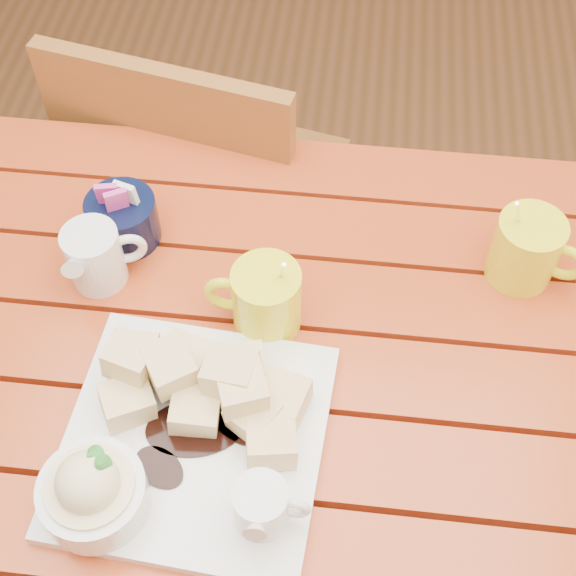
# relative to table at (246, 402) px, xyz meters

# --- Properties ---
(ground) EXTENTS (5.00, 5.00, 0.00)m
(ground) POSITION_rel_table_xyz_m (0.00, -0.00, -0.64)
(ground) COLOR #583319
(ground) RESTS_ON ground
(table) EXTENTS (1.20, 0.79, 0.75)m
(table) POSITION_rel_table_xyz_m (0.00, 0.00, 0.00)
(table) COLOR #AA3515
(table) RESTS_ON ground
(dessert_plate) EXTENTS (0.31, 0.31, 0.12)m
(dessert_plate) POSITION_rel_table_xyz_m (-0.06, -0.13, 0.14)
(dessert_plate) COLOR white
(dessert_plate) RESTS_ON table
(coffee_mug_left) EXTENTS (0.12, 0.09, 0.14)m
(coffee_mug_left) POSITION_rel_table_xyz_m (0.02, 0.06, 0.16)
(coffee_mug_left) COLOR yellow
(coffee_mug_left) RESTS_ON table
(coffee_mug_right) EXTENTS (0.12, 0.09, 0.15)m
(coffee_mug_right) POSITION_rel_table_xyz_m (0.35, 0.18, 0.16)
(coffee_mug_right) COLOR yellow
(coffee_mug_right) RESTS_ON table
(cream_pitcher) EXTENTS (0.11, 0.09, 0.09)m
(cream_pitcher) POSITION_rel_table_xyz_m (-0.20, 0.11, 0.15)
(cream_pitcher) COLOR white
(cream_pitcher) RESTS_ON table
(sugar_caddy) EXTENTS (0.10, 0.10, 0.10)m
(sugar_caddy) POSITION_rel_table_xyz_m (-0.19, 0.18, 0.14)
(sugar_caddy) COLOR black
(sugar_caddy) RESTS_ON table
(chair_far) EXTENTS (0.48, 0.48, 0.87)m
(chair_far) POSITION_rel_table_xyz_m (-0.15, 0.50, -0.16)
(chair_far) COLOR brown
(chair_far) RESTS_ON ground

